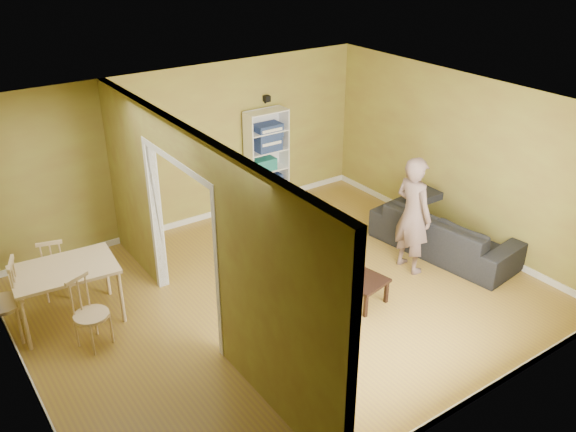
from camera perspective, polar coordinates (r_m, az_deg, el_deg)
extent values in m
plane|color=olive|center=(8.29, -0.35, -7.69)|extent=(6.50, 6.50, 0.00)
plane|color=white|center=(7.16, -0.41, 9.81)|extent=(6.50, 6.50, 0.00)
plane|color=olive|center=(9.85, -9.51, 6.17)|extent=(6.50, 0.00, 6.50)
plane|color=olive|center=(5.89, 15.14, -9.25)|extent=(6.50, 0.00, 6.50)
plane|color=olive|center=(6.61, -24.48, -6.67)|extent=(0.00, 5.50, 5.50)
plane|color=olive|center=(9.70, 15.73, 5.20)|extent=(0.00, 5.50, 5.50)
cube|color=black|center=(10.31, -2.00, 10.92)|extent=(0.10, 0.10, 0.10)
imported|color=black|center=(9.45, 14.49, -1.00)|extent=(2.37, 1.26, 0.86)
imported|color=slate|center=(8.66, 11.69, 0.99)|extent=(0.74, 0.58, 2.02)
cube|color=white|center=(10.29, -3.69, 4.83)|extent=(0.02, 0.32, 1.75)
cube|color=white|center=(10.65, -0.39, 5.65)|extent=(0.02, 0.32, 1.75)
cube|color=white|center=(10.58, -2.46, 5.49)|extent=(0.74, 0.02, 1.75)
cube|color=white|center=(10.80, -1.94, 1.02)|extent=(0.70, 0.32, 0.02)
cube|color=white|center=(10.66, -1.97, 2.68)|extent=(0.70, 0.32, 0.02)
cube|color=white|center=(10.53, -2.00, 4.38)|extent=(0.70, 0.32, 0.02)
cube|color=white|center=(10.41, -2.03, 6.13)|extent=(0.70, 0.32, 0.02)
cube|color=white|center=(10.29, -2.06, 7.91)|extent=(0.70, 0.32, 0.02)
cube|color=white|center=(10.19, -2.09, 9.74)|extent=(0.70, 0.32, 0.02)
cube|color=#1B174F|center=(10.62, -1.87, 3.32)|extent=(0.44, 0.29, 0.23)
cube|color=#2C8869|center=(10.46, -2.29, 4.88)|extent=(0.40, 0.26, 0.20)
cube|color=#1C1D49|center=(10.37, -1.94, 6.79)|extent=(0.44, 0.29, 0.23)
cube|color=#1D304D|center=(10.30, -1.92, 8.05)|extent=(0.46, 0.30, 0.23)
cube|color=black|center=(8.08, 7.04, -6.02)|extent=(0.54, 0.54, 0.04)
cube|color=black|center=(7.91, 6.81, -8.34)|extent=(0.05, 0.05, 0.32)
cube|color=black|center=(8.17, 9.22, -7.27)|extent=(0.05, 0.05, 0.32)
cube|color=black|center=(8.19, 4.74, -6.90)|extent=(0.05, 0.05, 0.32)
cube|color=black|center=(8.44, 7.12, -5.91)|extent=(0.05, 0.05, 0.32)
cube|color=white|center=(8.02, 6.15, -5.94)|extent=(0.14, 0.04, 0.03)
cube|color=beige|center=(7.96, -20.24, -4.71)|extent=(1.23, 0.82, 0.04)
cylinder|color=beige|center=(7.78, -23.04, -9.41)|extent=(0.05, 0.05, 0.73)
cylinder|color=beige|center=(7.98, -15.22, -7.10)|extent=(0.05, 0.05, 0.73)
cylinder|color=beige|center=(8.38, -24.21, -6.92)|extent=(0.05, 0.05, 0.73)
cylinder|color=beige|center=(8.57, -16.94, -4.85)|extent=(0.05, 0.05, 0.73)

